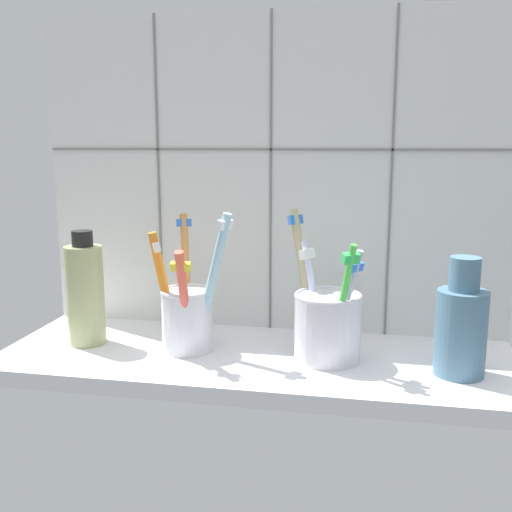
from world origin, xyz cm
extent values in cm
cube|color=silver|center=(0.00, 0.00, 1.00)|extent=(64.00, 22.00, 2.00)
cube|color=silver|center=(0.00, 12.00, 22.50)|extent=(64.00, 2.00, 45.00)
cube|color=gray|center=(-16.00, 10.90, 22.50)|extent=(0.30, 0.20, 45.00)
cube|color=gray|center=(0.00, 10.90, 22.50)|extent=(0.30, 0.20, 45.00)
cube|color=gray|center=(16.00, 10.90, 22.50)|extent=(0.30, 0.20, 45.00)
cube|color=gray|center=(0.00, 10.90, 27.05)|extent=(64.00, 0.20, 0.30)
cylinder|color=silver|center=(-8.84, 0.26, 5.86)|extent=(6.38, 6.38, 7.71)
torus|color=silver|center=(-8.84, 0.26, 9.71)|extent=(6.57, 6.57, 0.50)
cylinder|color=orange|center=(-11.21, -1.20, 9.84)|extent=(3.79, 2.88, 15.07)
cube|color=white|center=(-12.05, -1.71, 15.58)|extent=(1.90, 2.25, 1.24)
cylinder|color=#97C9DE|center=(-5.29, -1.10, 11.10)|extent=(5.99, 2.98, 17.70)
cube|color=white|center=(-3.41, -1.75, 18.47)|extent=(1.79, 2.70, 1.30)
cylinder|color=#EF5843|center=(-8.18, -2.74, 9.02)|extent=(1.52, 5.80, 13.60)
cube|color=yellow|center=(-8.06, -4.33, 13.78)|extent=(2.43, 1.22, 1.20)
cylinder|color=#D98D47|center=(-9.98, 3.74, 10.49)|extent=(3.37, 6.41, 16.51)
cube|color=blue|center=(-10.83, 5.88, 17.50)|extent=(2.19, 1.59, 1.07)
cylinder|color=silver|center=(8.84, 0.26, 6.01)|extent=(8.01, 8.01, 8.01)
torus|color=silver|center=(8.84, 0.26, 10.01)|extent=(8.11, 8.11, 0.50)
cylinder|color=#B4B6D5|center=(10.86, -1.89, 9.26)|extent=(4.31, 3.57, 13.94)
cube|color=blue|center=(11.96, -2.73, 14.21)|extent=(2.11, 2.29, 1.16)
cylinder|color=#45CE42|center=(10.55, -2.85, 9.72)|extent=(3.50, 4.75, 14.86)
cube|color=green|center=(11.47, -4.24, 15.46)|extent=(2.26, 2.04, 1.29)
cylinder|color=silver|center=(7.00, 1.60, 9.24)|extent=(3.83, 2.87, 13.87)
cube|color=white|center=(6.01, 2.24, 14.52)|extent=(2.05, 2.32, 1.34)
cylinder|color=tan|center=(5.65, 3.13, 11.05)|extent=(4.97, 5.06, 17.59)
cube|color=blue|center=(4.23, 4.58, 18.43)|extent=(2.02, 2.01, 1.24)
cylinder|color=slate|center=(23.89, -1.99, 6.90)|extent=(5.67, 5.67, 9.81)
cylinder|color=slate|center=(23.89, -1.99, 13.70)|extent=(3.38, 3.38, 3.79)
cylinder|color=tan|center=(-22.50, 0.22, 8.47)|extent=(4.83, 4.83, 12.94)
cylinder|color=black|center=(-22.50, 0.22, 15.94)|extent=(2.66, 2.66, 2.00)
camera|label=1|loc=(13.19, -68.76, 27.94)|focal=41.47mm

